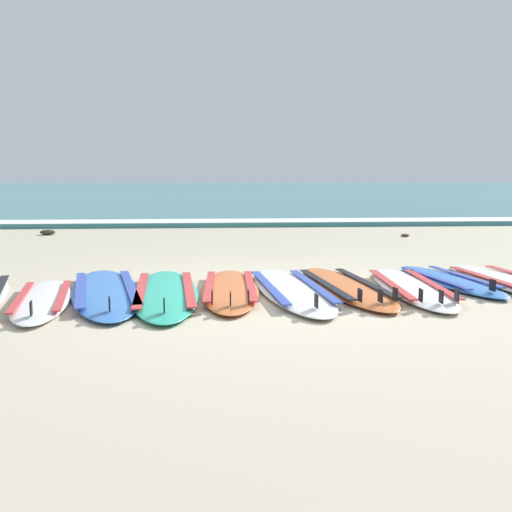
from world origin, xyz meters
The scene contains 13 objects.
ground_plane centered at (0.00, 0.00, 0.00)m, with size 80.00×80.00×0.00m, color #C1B599.
sea centered at (0.00, 37.40, 0.05)m, with size 80.00×60.00×0.10m, color teal.
wave_foam_strip centered at (0.00, 7.96, 0.06)m, with size 80.00×1.12×0.11m, color white.
surfboard_1 centered at (-2.08, -0.06, 0.04)m, with size 0.81×2.00×0.18m.
surfboard_2 centered at (-1.58, 0.28, 0.04)m, with size 1.15×2.63×0.18m.
surfboard_3 centered at (-1.01, 0.19, 0.04)m, with size 0.79×2.51×0.18m.
surfboard_4 centered at (-0.39, 0.31, 0.04)m, with size 0.61×2.24×0.18m.
surfboard_5 centered at (0.21, 0.24, 0.04)m, with size 0.81×2.47×0.18m.
surfboard_6 centered at (0.76, 0.36, 0.04)m, with size 0.84×2.38×0.18m.
surfboard_7 centered at (1.41, 0.27, 0.04)m, with size 0.67×2.28×0.18m.
surfboard_8 centered at (1.93, 0.61, 0.04)m, with size 0.76×2.00×0.18m.
seaweed_clump_near_shoreline centered at (-3.69, 6.10, 0.05)m, with size 0.29×0.23×0.10m, color #2D381E.
seaweed_clump_mid_sand centered at (3.00, 5.25, 0.03)m, with size 0.16×0.13×0.06m, color #4C4228.
Camera 1 is at (-0.55, -5.35, 1.15)m, focal length 41.32 mm.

